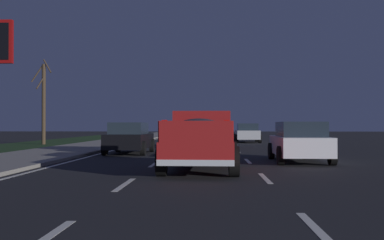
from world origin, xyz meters
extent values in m
plane|color=black|center=(27.00, 0.00, 0.00)|extent=(144.00, 144.00, 0.00)
cube|color=gray|center=(27.00, 7.45, 0.06)|extent=(108.00, 4.00, 0.12)
cube|color=#1E3819|center=(27.00, 12.45, 0.00)|extent=(108.00, 6.00, 0.01)
cube|color=silver|center=(4.69, -1.75, 0.00)|extent=(2.40, 0.14, 0.01)
cube|color=silver|center=(10.79, -1.75, 0.00)|extent=(2.40, 0.14, 0.01)
cube|color=silver|center=(16.60, -1.75, 0.00)|extent=(2.40, 0.14, 0.01)
cube|color=silver|center=(23.22, -1.75, 0.00)|extent=(2.40, 0.14, 0.01)
cube|color=silver|center=(28.78, -1.75, 0.00)|extent=(2.40, 0.14, 0.01)
cube|color=silver|center=(34.74, -1.75, 0.00)|extent=(2.40, 0.14, 0.01)
cube|color=silver|center=(39.76, -1.75, 0.00)|extent=(2.40, 0.14, 0.01)
cube|color=silver|center=(45.73, -1.75, 0.00)|extent=(2.40, 0.14, 0.01)
cube|color=silver|center=(52.60, -1.75, 0.00)|extent=(2.40, 0.14, 0.01)
cube|color=silver|center=(58.27, -1.75, 0.00)|extent=(2.40, 0.14, 0.01)
cube|color=silver|center=(65.18, -1.75, 0.00)|extent=(2.40, 0.14, 0.01)
cube|color=silver|center=(72.07, -1.75, 0.00)|extent=(2.40, 0.14, 0.01)
cube|color=silver|center=(79.03, -1.75, 0.00)|extent=(2.40, 0.14, 0.01)
cube|color=silver|center=(9.33, 1.75, 0.00)|extent=(2.40, 0.14, 0.01)
cube|color=silver|center=(15.04, 1.75, 0.00)|extent=(2.40, 0.14, 0.01)
cube|color=silver|center=(21.10, 1.75, 0.00)|extent=(2.40, 0.14, 0.01)
cube|color=silver|center=(27.14, 1.75, 0.00)|extent=(2.40, 0.14, 0.01)
cube|color=silver|center=(32.47, 1.75, 0.00)|extent=(2.40, 0.14, 0.01)
cube|color=silver|center=(38.95, 1.75, 0.00)|extent=(2.40, 0.14, 0.01)
cube|color=silver|center=(45.62, 1.75, 0.00)|extent=(2.40, 0.14, 0.01)
cube|color=silver|center=(51.43, 1.75, 0.00)|extent=(2.40, 0.14, 0.01)
cube|color=silver|center=(58.17, 1.75, 0.00)|extent=(2.40, 0.14, 0.01)
cube|color=silver|center=(64.53, 1.75, 0.00)|extent=(2.40, 0.14, 0.01)
cube|color=silver|center=(70.21, 1.75, 0.00)|extent=(2.40, 0.14, 0.01)
cube|color=silver|center=(76.50, 1.75, 0.00)|extent=(2.40, 0.14, 0.01)
cube|color=silver|center=(27.00, 5.15, 0.00)|extent=(108.00, 0.14, 0.01)
cube|color=maroon|center=(12.89, 0.00, 0.67)|extent=(5.46, 2.18, 0.60)
cube|color=maroon|center=(14.08, -0.04, 1.42)|extent=(2.22, 1.91, 0.90)
cube|color=#1E2833|center=(13.03, 0.00, 1.47)|extent=(0.09, 1.44, 0.50)
cube|color=maroon|center=(11.85, 0.98, 1.25)|extent=(3.02, 0.18, 0.56)
cube|color=maroon|center=(11.78, -0.90, 1.25)|extent=(3.02, 0.18, 0.56)
cube|color=maroon|center=(10.24, 0.09, 1.25)|extent=(0.14, 1.88, 0.56)
cube|color=silver|center=(10.24, 0.09, 0.45)|extent=(0.19, 2.00, 0.16)
cube|color=red|center=(10.27, 0.89, 1.45)|extent=(0.06, 0.14, 0.20)
cube|color=red|center=(10.22, -0.71, 1.45)|extent=(0.06, 0.14, 0.20)
ellipsoid|color=#232833|center=(11.81, 0.04, 1.29)|extent=(2.64, 1.61, 0.64)
sphere|color=silver|center=(12.33, 0.38, 1.15)|extent=(0.40, 0.40, 0.40)
sphere|color=beige|center=(11.20, -0.24, 1.13)|extent=(0.34, 0.34, 0.34)
cylinder|color=black|center=(14.71, 0.94, 0.42)|extent=(0.84, 0.28, 0.84)
cylinder|color=black|center=(14.64, -1.06, 0.42)|extent=(0.84, 0.28, 0.84)
cylinder|color=black|center=(11.15, 1.06, 0.42)|extent=(0.84, 0.28, 0.84)
cylinder|color=black|center=(11.08, -0.94, 0.42)|extent=(0.84, 0.28, 0.84)
cube|color=#B2B5BA|center=(36.41, -3.25, 0.63)|extent=(4.42, 1.85, 0.70)
cube|color=#1E2833|center=(36.16, -3.25, 1.26)|extent=(2.48, 1.61, 0.56)
cylinder|color=black|center=(37.92, -2.37, 0.34)|extent=(0.68, 0.22, 0.68)
cylinder|color=black|center=(37.90, -4.17, 0.34)|extent=(0.68, 0.22, 0.68)
cylinder|color=black|center=(34.93, -2.34, 0.34)|extent=(0.68, 0.22, 0.68)
cylinder|color=black|center=(34.91, -4.14, 0.34)|extent=(0.68, 0.22, 0.68)
cube|color=red|center=(34.26, -3.23, 0.68)|extent=(0.10, 1.51, 0.10)
cube|color=maroon|center=(27.11, 0.23, 0.63)|extent=(4.42, 1.86, 0.70)
cube|color=#1E2833|center=(26.86, 0.23, 1.26)|extent=(2.48, 1.62, 0.56)
cylinder|color=black|center=(28.62, 1.11, 0.34)|extent=(0.68, 0.22, 0.68)
cylinder|color=black|center=(28.59, -0.69, 0.34)|extent=(0.68, 0.22, 0.68)
cylinder|color=black|center=(25.62, 1.15, 0.34)|extent=(0.68, 0.22, 0.68)
cylinder|color=black|center=(25.60, -0.65, 0.34)|extent=(0.68, 0.22, 0.68)
cube|color=red|center=(24.96, 0.26, 0.68)|extent=(0.10, 1.51, 0.10)
cube|color=black|center=(21.25, 3.73, 0.63)|extent=(4.42, 1.84, 0.70)
cube|color=#1E2833|center=(21.00, 3.74, 1.26)|extent=(2.48, 1.61, 0.56)
cylinder|color=black|center=(22.75, 4.62, 0.34)|extent=(0.68, 0.22, 0.68)
cylinder|color=black|center=(22.73, 2.82, 0.34)|extent=(0.68, 0.22, 0.68)
cylinder|color=black|center=(19.76, 4.65, 0.34)|extent=(0.68, 0.22, 0.68)
cylinder|color=black|center=(19.74, 2.85, 0.34)|extent=(0.68, 0.22, 0.68)
cube|color=red|center=(19.10, 3.76, 0.68)|extent=(0.09, 1.51, 0.10)
cube|color=silver|center=(16.30, -3.69, 0.63)|extent=(4.43, 1.88, 0.70)
cube|color=#1E2833|center=(16.05, -3.69, 1.26)|extent=(2.49, 1.63, 0.56)
cylinder|color=black|center=(17.81, -2.82, 0.34)|extent=(0.68, 0.22, 0.68)
cylinder|color=black|center=(17.78, -4.62, 0.34)|extent=(0.68, 0.22, 0.68)
cylinder|color=black|center=(14.82, -2.76, 0.34)|extent=(0.68, 0.22, 0.68)
cylinder|color=black|center=(14.79, -4.56, 0.34)|extent=(0.68, 0.22, 0.68)
cube|color=red|center=(14.15, -3.65, 0.68)|extent=(0.11, 1.51, 0.10)
cylinder|color=#423323|center=(31.79, 11.96, 2.93)|extent=(0.28, 0.28, 5.86)
cylinder|color=#423323|center=(31.07, 11.95, 4.45)|extent=(1.49, 0.12, 1.04)
cylinder|color=#423323|center=(32.18, 12.07, 4.96)|extent=(0.87, 0.33, 1.16)
cylinder|color=#423323|center=(31.66, 11.66, 5.72)|extent=(0.34, 0.70, 1.04)
cylinder|color=#423323|center=(31.75, 12.41, 5.24)|extent=(0.17, 0.97, 1.39)
camera|label=1|loc=(-1.65, -0.32, 1.42)|focal=43.38mm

